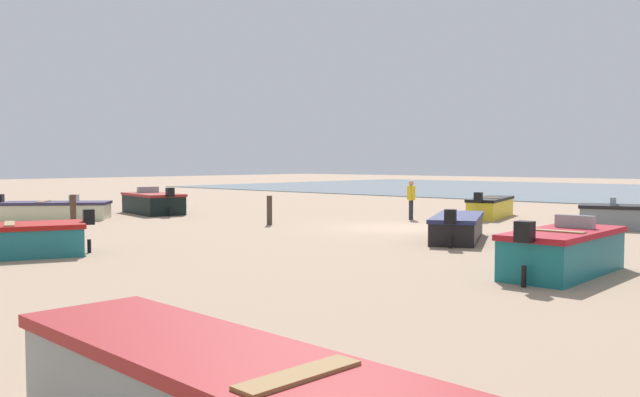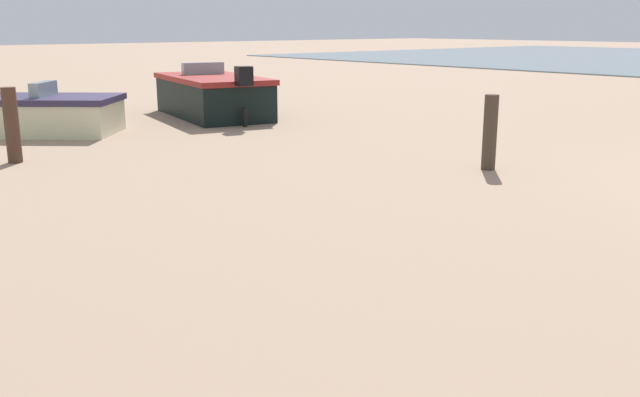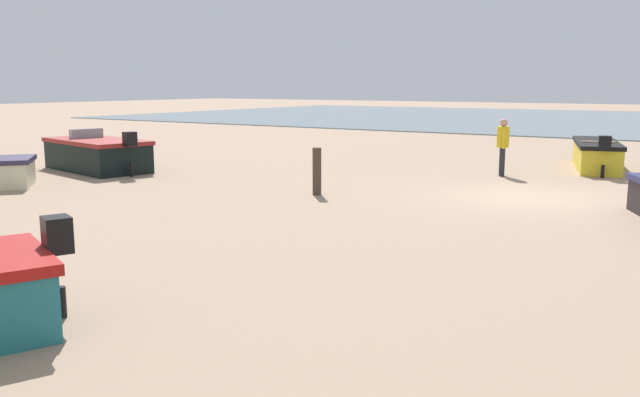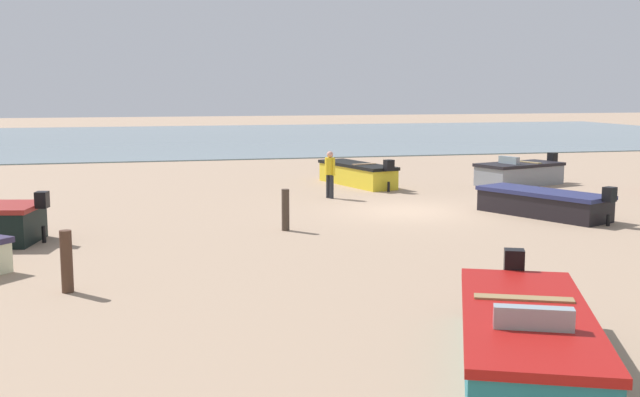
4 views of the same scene
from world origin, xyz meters
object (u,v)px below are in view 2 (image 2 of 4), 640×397
object	(u,v)px
boat_cream_1	(9,114)
boat_black_7	(213,96)
mooring_post_near_water	(490,132)
mooring_post_mid_beach	(12,125)

from	to	relation	value
boat_cream_1	boat_black_7	distance (m)	4.53
mooring_post_near_water	boat_cream_1	bearing A→B (deg)	27.27
mooring_post_near_water	boat_black_7	bearing A→B (deg)	-1.61
boat_black_7	mooring_post_mid_beach	world-z (taller)	boat_black_7
boat_cream_1	mooring_post_mid_beach	size ratio (longest dim) A/B	3.59
boat_cream_1	mooring_post_near_water	world-z (taller)	mooring_post_near_water
boat_black_7	mooring_post_near_water	xyz separation A→B (m)	(-8.02, 0.23, 0.07)
mooring_post_mid_beach	mooring_post_near_water	bearing A→B (deg)	-134.70
mooring_post_mid_beach	boat_cream_1	bearing A→B (deg)	-15.93
mooring_post_mid_beach	boat_black_7	bearing A→B (deg)	-62.10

